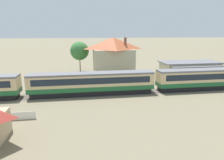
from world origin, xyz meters
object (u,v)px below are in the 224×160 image
object	(u,v)px
station_building	(190,69)
yard_tree_1	(80,51)
passenger_train	(156,80)
station_house_terracotta_roof	(113,55)

from	to	relation	value
station_building	yard_tree_1	bearing A→B (deg)	158.87
passenger_train	yard_tree_1	xyz separation A→B (m)	(-13.73, 21.00, 3.48)
station_building	station_house_terracotta_roof	xyz separation A→B (m)	(-17.73, 7.46, 2.94)
passenger_train	yard_tree_1	bearing A→B (deg)	123.18
station_building	station_house_terracotta_roof	world-z (taller)	station_house_terracotta_roof
passenger_train	station_building	size ratio (longest dim) A/B	6.23
station_building	station_house_terracotta_roof	distance (m)	19.46
yard_tree_1	passenger_train	bearing A→B (deg)	-56.82
passenger_train	station_house_terracotta_roof	world-z (taller)	station_house_terracotta_roof
station_house_terracotta_roof	yard_tree_1	bearing A→B (deg)	162.43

